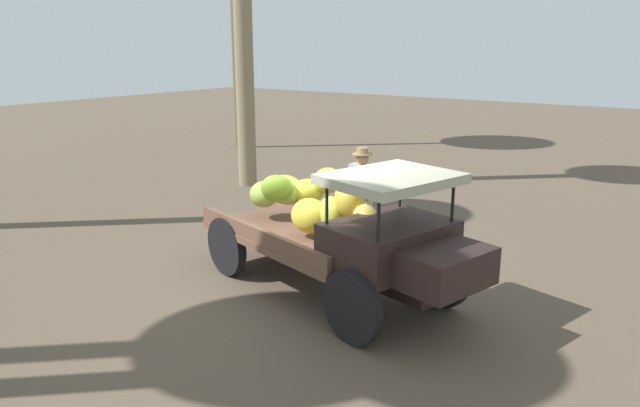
% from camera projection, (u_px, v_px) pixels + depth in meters
% --- Properties ---
extents(ground_plane, '(60.00, 60.00, 0.00)m').
position_uv_depth(ground_plane, '(322.00, 284.00, 8.69)').
color(ground_plane, brown).
extents(truck, '(4.66, 2.68, 1.89)m').
position_uv_depth(truck, '(344.00, 231.00, 8.09)').
color(truck, black).
rests_on(truck, ground).
extents(farmer, '(0.53, 0.46, 1.73)m').
position_uv_depth(farmer, '(361.00, 191.00, 10.13)').
color(farmer, '#BDAA99').
rests_on(farmer, ground).
extents(wooden_crate, '(0.69, 0.71, 0.48)m').
position_uv_depth(wooden_crate, '(289.00, 220.00, 11.02)').
color(wooden_crate, olive).
rests_on(wooden_crate, ground).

